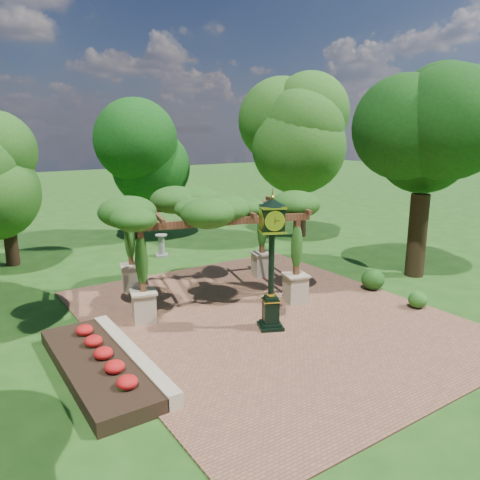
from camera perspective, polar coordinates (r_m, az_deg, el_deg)
ground at (r=14.15m, az=5.73°, el=-10.66°), size 120.00×120.00×0.00m
brick_plaza at (r=14.86m, az=3.26°, el=-9.33°), size 10.00×12.00×0.04m
border_wall at (r=12.37m, az=-13.06°, el=-13.63°), size 0.35×5.00×0.40m
flower_bed at (r=12.14m, az=-17.15°, el=-14.55°), size 1.50×5.00×0.36m
pedestal_clock at (r=13.29m, az=3.87°, el=-1.45°), size 1.02×1.02×3.93m
pergola at (r=15.85m, az=-3.71°, el=3.50°), size 6.61×5.01×3.71m
sundial at (r=21.95m, az=-9.55°, el=-0.82°), size 0.71×0.71×1.03m
shrub_front at (r=16.48m, az=20.84°, el=-6.80°), size 0.73×0.73×0.55m
shrub_mid at (r=17.79m, az=15.90°, el=-4.62°), size 0.99×0.99×0.75m
shrub_back at (r=21.36m, az=3.28°, el=-1.29°), size 0.92×0.92×0.65m
tree_west_far at (r=21.98m, az=-26.94°, el=7.47°), size 3.52×3.52×5.90m
tree_north at (r=25.54m, az=-12.90°, el=10.35°), size 3.89×3.89×6.66m
tree_east_far at (r=25.47m, az=7.65°, el=13.71°), size 4.58×4.58×8.69m
tree_east_near at (r=19.39m, az=21.83°, el=12.66°), size 4.24×4.24×8.52m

